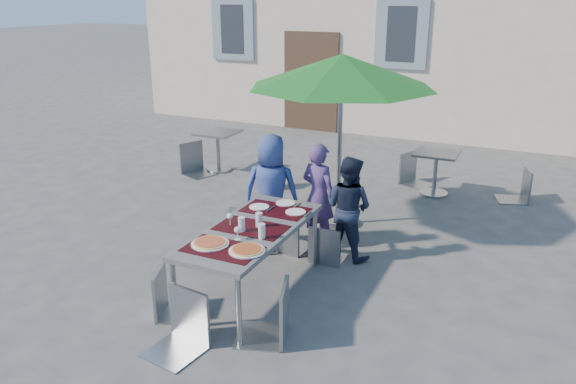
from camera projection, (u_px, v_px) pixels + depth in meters
The scene contains 22 objects.
ground at pixel (207, 295), 5.86m from camera, with size 90.00×90.00×0.00m, color #474749.
dining_table at pixel (251, 233), 5.65m from camera, with size 0.80×1.85×0.76m.
pizza_near_left at pixel (210, 243), 5.25m from camera, with size 0.36×0.36×0.03m.
pizza_near_right at pixel (247, 250), 5.10m from camera, with size 0.34×0.34×0.03m.
glassware at pixel (250, 225), 5.51m from camera, with size 0.51×0.43×0.15m.
place_settings at pixel (280, 207), 6.15m from camera, with size 0.69×0.45×0.01m.
child_0 at pixel (271, 191), 6.83m from camera, with size 0.69×0.45×1.40m, color #32458C.
child_1 at pixel (319, 195), 6.83m from camera, with size 0.48×0.31×1.31m, color #563C7C.
child_2 at pixel (348, 207), 6.55m from camera, with size 0.60×0.35×1.23m, color #192037.
chair_0 at pixel (250, 200), 6.78m from camera, with size 0.51×0.52×1.05m.
chair_1 at pixel (287, 205), 6.68m from camera, with size 0.50×0.50×1.01m.
chair_2 at pixel (327, 222), 6.42m from camera, with size 0.40×0.40×0.86m.
chair_3 at pixel (168, 266), 5.34m from camera, with size 0.51×0.51×0.89m.
chair_4 at pixel (272, 279), 4.93m from camera, with size 0.58×0.57×1.02m.
chair_5 at pixel (179, 287), 4.80m from camera, with size 0.50×0.51×1.01m.
patio_umbrella at pixel (342, 72), 7.00m from camera, with size 2.42×2.42×2.27m.
cafe_table_0 at pixel (218, 145), 9.86m from camera, with size 0.66×0.66×0.71m.
bg_chair_l_0 at pixel (194, 139), 9.65m from camera, with size 0.60×0.60×1.04m.
bg_chair_r_0 at pixel (270, 157), 9.00m from camera, with size 0.45×0.45×0.87m.
cafe_table_1 at pixel (436, 167), 8.67m from camera, with size 0.64×0.64×0.69m.
bg_chair_l_1 at pixel (414, 149), 9.13m from camera, with size 0.58×0.58×0.99m.
bg_chair_r_1 at pixel (522, 165), 8.36m from camera, with size 0.53×0.53×0.95m.
Camera 1 is at (2.96, -4.32, 2.96)m, focal length 35.00 mm.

